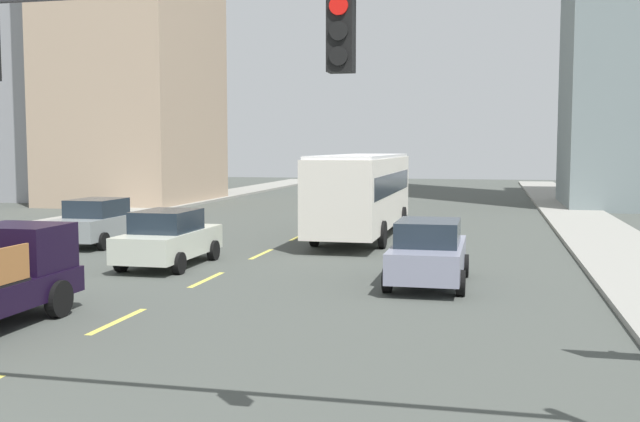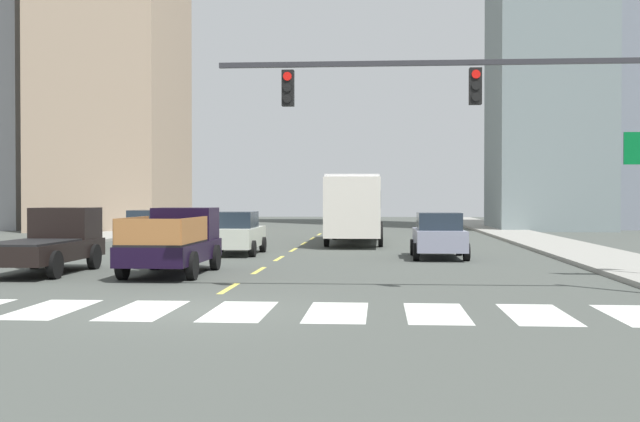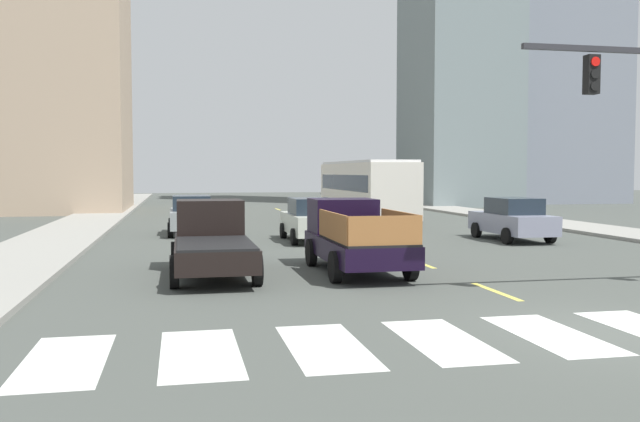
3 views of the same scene
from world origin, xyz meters
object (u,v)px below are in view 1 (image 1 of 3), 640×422
object	(u,v)px
traffic_signal_gantry	(461,85)
sedan_near_left	(169,238)
city_bus	(362,189)
sedan_near_right	(99,222)
sedan_mid	(428,252)

from	to	relation	value
traffic_signal_gantry	sedan_near_left	bearing A→B (deg)	125.28
city_bus	traffic_signal_gantry	world-z (taller)	traffic_signal_gantry
sedan_near_left	sedan_near_right	xyz separation A→B (m)	(-4.60, 3.98, 0.00)
city_bus	sedan_mid	distance (m)	10.33
city_bus	sedan_near_right	world-z (taller)	city_bus
city_bus	sedan_mid	xyz separation A→B (m)	(3.43, -9.69, -1.09)
sedan_near_left	sedan_near_right	size ratio (longest dim) A/B	1.00
sedan_near_left	traffic_signal_gantry	world-z (taller)	traffic_signal_gantry
sedan_near_right	traffic_signal_gantry	world-z (taller)	traffic_signal_gantry
sedan_near_left	sedan_near_right	bearing A→B (deg)	141.00
sedan_mid	traffic_signal_gantry	size ratio (longest dim) A/B	0.40
city_bus	traffic_signal_gantry	xyz separation A→B (m)	(4.69, -21.41, 2.32)
city_bus	sedan_near_left	world-z (taller)	city_bus
sedan_near_left	sedan_near_right	world-z (taller)	same
city_bus	sedan_mid	bearing A→B (deg)	-69.31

